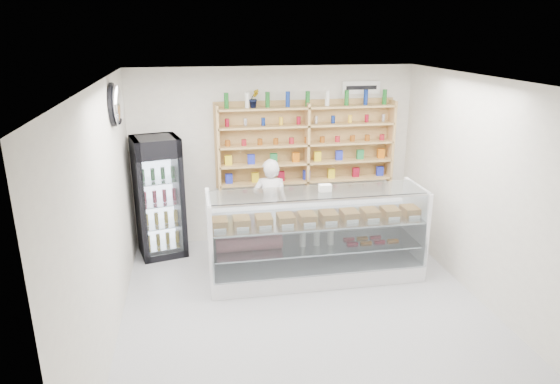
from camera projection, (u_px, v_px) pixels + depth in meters
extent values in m
plane|color=#A6A7AB|center=(308.00, 314.00, 6.12)|extent=(5.00, 5.00, 0.00)
plane|color=white|center=(313.00, 82.00, 5.25)|extent=(5.00, 5.00, 0.00)
plane|color=beige|center=(274.00, 155.00, 8.02)|extent=(4.50, 0.00, 4.50)
plane|color=beige|center=(398.00, 332.00, 3.35)|extent=(4.50, 0.00, 4.50)
plane|color=beige|center=(105.00, 220.00, 5.31)|extent=(0.00, 5.00, 5.00)
plane|color=beige|center=(490.00, 196.00, 6.06)|extent=(0.00, 5.00, 5.00)
cube|color=white|center=(315.00, 269.00, 7.01)|extent=(2.94, 0.83, 0.24)
cube|color=white|center=(309.00, 230.00, 7.24)|extent=(2.94, 0.05, 0.62)
cube|color=silver|center=(316.00, 244.00, 6.90)|extent=(2.82, 0.73, 0.02)
cube|color=silver|center=(316.00, 220.00, 6.78)|extent=(2.88, 0.77, 0.02)
cube|color=silver|center=(324.00, 238.00, 6.44)|extent=(2.88, 0.12, 1.02)
cube|color=silver|center=(318.00, 192.00, 6.61)|extent=(2.88, 0.58, 0.01)
imported|color=silver|center=(270.00, 206.00, 7.68)|extent=(0.60, 0.46, 1.49)
cube|color=black|center=(159.00, 197.00, 7.53)|extent=(0.79, 0.78, 1.84)
cube|color=#30053D|center=(149.00, 151.00, 7.00)|extent=(0.64, 0.18, 0.26)
cube|color=silver|center=(153.00, 209.00, 7.25)|extent=(0.54, 0.14, 1.45)
cube|color=tan|center=(218.00, 148.00, 7.66)|extent=(0.04, 0.28, 1.33)
cube|color=tan|center=(307.00, 145.00, 7.90)|extent=(0.04, 0.28, 1.33)
cube|color=tan|center=(390.00, 141.00, 8.13)|extent=(0.04, 0.28, 1.33)
cube|color=tan|center=(306.00, 180.00, 8.08)|extent=(2.80, 0.28, 0.03)
cube|color=tan|center=(307.00, 162.00, 7.99)|extent=(2.80, 0.28, 0.03)
cube|color=tan|center=(307.00, 144.00, 7.90)|extent=(2.80, 0.28, 0.03)
cube|color=tan|center=(307.00, 125.00, 7.80)|extent=(2.80, 0.28, 0.03)
cube|color=tan|center=(307.00, 107.00, 7.71)|extent=(2.80, 0.28, 0.03)
imported|color=#1E6626|center=(254.00, 98.00, 7.53)|extent=(0.18, 0.15, 0.28)
ellipsoid|color=silver|center=(117.00, 105.00, 6.12)|extent=(0.15, 0.50, 0.50)
cube|color=white|center=(361.00, 88.00, 7.90)|extent=(0.62, 0.03, 0.20)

